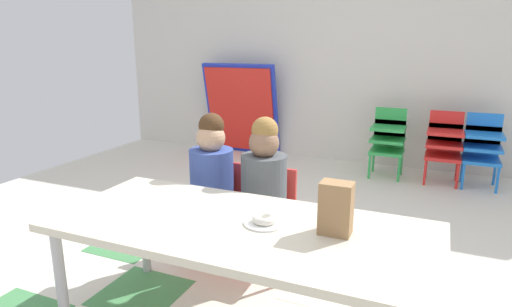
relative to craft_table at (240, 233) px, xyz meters
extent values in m
cube|color=silver|center=(-0.20, 0.55, -0.52)|extent=(5.71, 5.43, 0.02)
cube|color=silver|center=(0.25, 0.55, -0.51)|extent=(0.43, 0.43, 0.00)
cube|color=#478C51|center=(-1.10, 0.55, -0.51)|extent=(0.43, 0.43, 0.00)
cube|color=#478C51|center=(-0.65, 0.10, -0.51)|extent=(0.43, 0.43, 0.00)
cube|color=beige|center=(-0.20, 3.27, 0.73)|extent=(5.71, 0.10, 2.49)
cube|color=beige|center=(0.00, 0.00, 0.03)|extent=(1.68, 0.73, 0.04)
cylinder|color=#B2B2B7|center=(-0.76, -0.31, -0.25)|extent=(0.05, 0.05, 0.52)
cylinder|color=#B2B2B7|center=(-0.76, 0.31, -0.25)|extent=(0.05, 0.05, 0.52)
cylinder|color=#B2B2B7|center=(0.76, 0.31, -0.25)|extent=(0.05, 0.05, 0.52)
cube|color=red|center=(-0.46, 0.59, -0.21)|extent=(0.32, 0.30, 0.03)
cube|color=red|center=(-0.46, 0.74, -0.06)|extent=(0.29, 0.02, 0.30)
cylinder|color=#384C99|center=(-0.46, 0.59, 0.01)|extent=(0.31, 0.31, 0.38)
sphere|color=tan|center=(-0.46, 0.59, 0.27)|extent=(0.17, 0.17, 0.17)
sphere|color=#472D19|center=(-0.46, 0.60, 0.34)|extent=(0.15, 0.15, 0.15)
cylinder|color=red|center=(-0.60, 0.46, -0.36)|extent=(0.02, 0.02, 0.28)
cylinder|color=red|center=(-0.32, 0.46, -0.36)|extent=(0.02, 0.02, 0.28)
cylinder|color=red|center=(-0.60, 0.72, -0.36)|extent=(0.02, 0.02, 0.28)
cylinder|color=red|center=(-0.32, 0.72, -0.36)|extent=(0.02, 0.02, 0.28)
cube|color=red|center=(-0.13, 0.59, -0.21)|extent=(0.32, 0.30, 0.03)
cube|color=red|center=(-0.13, 0.74, -0.06)|extent=(0.29, 0.02, 0.30)
cylinder|color=#4C5156|center=(-0.13, 0.59, 0.01)|extent=(0.32, 0.32, 0.38)
sphere|color=#8C664C|center=(-0.13, 0.59, 0.27)|extent=(0.17, 0.17, 0.17)
sphere|color=olive|center=(-0.13, 0.60, 0.34)|extent=(0.15, 0.15, 0.15)
cylinder|color=red|center=(-0.27, 0.46, -0.36)|extent=(0.02, 0.02, 0.28)
cylinder|color=red|center=(0.01, 0.46, -0.36)|extent=(0.02, 0.02, 0.28)
cylinder|color=red|center=(-0.27, 0.72, -0.36)|extent=(0.02, 0.02, 0.28)
cylinder|color=red|center=(0.01, 0.72, -0.36)|extent=(0.02, 0.02, 0.28)
cube|color=green|center=(0.30, 2.78, -0.25)|extent=(0.32, 0.30, 0.03)
cube|color=green|center=(0.30, 2.92, -0.16)|extent=(0.30, 0.02, 0.18)
cube|color=green|center=(0.30, 2.78, -0.13)|extent=(0.32, 0.30, 0.03)
cube|color=green|center=(0.30, 2.92, -0.04)|extent=(0.30, 0.02, 0.18)
cube|color=green|center=(0.30, 2.78, -0.01)|extent=(0.32, 0.30, 0.03)
cube|color=green|center=(0.30, 2.92, 0.08)|extent=(0.30, 0.02, 0.18)
cylinder|color=green|center=(0.16, 2.65, -0.38)|extent=(0.02, 0.02, 0.26)
cylinder|color=green|center=(0.44, 2.65, -0.38)|extent=(0.02, 0.02, 0.26)
cylinder|color=green|center=(0.16, 2.91, -0.38)|extent=(0.02, 0.02, 0.26)
cylinder|color=green|center=(0.44, 2.91, -0.38)|extent=(0.02, 0.02, 0.26)
cube|color=red|center=(0.82, 2.78, -0.25)|extent=(0.32, 0.30, 0.03)
cube|color=red|center=(0.82, 2.92, -0.16)|extent=(0.30, 0.02, 0.18)
cube|color=red|center=(0.82, 2.78, -0.13)|extent=(0.32, 0.30, 0.03)
cube|color=red|center=(0.82, 2.92, -0.04)|extent=(0.30, 0.02, 0.18)
cube|color=red|center=(0.82, 2.78, -0.01)|extent=(0.32, 0.30, 0.03)
cube|color=red|center=(0.82, 2.92, 0.08)|extent=(0.30, 0.02, 0.18)
cylinder|color=red|center=(0.68, 2.65, -0.38)|extent=(0.02, 0.02, 0.26)
cylinder|color=red|center=(0.96, 2.65, -0.38)|extent=(0.02, 0.02, 0.26)
cylinder|color=red|center=(0.68, 2.91, -0.38)|extent=(0.02, 0.02, 0.26)
cylinder|color=red|center=(0.96, 2.91, -0.38)|extent=(0.02, 0.02, 0.26)
cube|color=blue|center=(1.14, 2.78, -0.25)|extent=(0.32, 0.30, 0.03)
cube|color=blue|center=(1.14, 2.92, -0.16)|extent=(0.30, 0.02, 0.18)
cube|color=blue|center=(1.14, 2.78, -0.13)|extent=(0.32, 0.30, 0.03)
cube|color=blue|center=(1.14, 2.92, -0.04)|extent=(0.30, 0.02, 0.18)
cube|color=blue|center=(1.14, 2.78, -0.01)|extent=(0.32, 0.30, 0.03)
cube|color=blue|center=(1.14, 2.92, 0.08)|extent=(0.30, 0.02, 0.18)
cylinder|color=blue|center=(1.00, 2.65, -0.38)|extent=(0.02, 0.02, 0.26)
cylinder|color=blue|center=(1.28, 2.65, -0.38)|extent=(0.02, 0.02, 0.26)
cylinder|color=blue|center=(1.00, 2.91, -0.38)|extent=(0.02, 0.02, 0.26)
cylinder|color=blue|center=(1.28, 2.91, -0.38)|extent=(0.02, 0.02, 0.26)
cube|color=#1E33BF|center=(-1.43, 3.08, 0.03)|extent=(0.90, 0.28, 1.09)
cube|color=red|center=(-1.43, 3.04, 0.03)|extent=(0.83, 0.23, 0.99)
cube|color=#9E754C|center=(0.40, 0.06, 0.16)|extent=(0.13, 0.09, 0.22)
cylinder|color=white|center=(0.10, 0.04, 0.05)|extent=(0.18, 0.18, 0.01)
torus|color=white|center=(0.10, 0.04, 0.07)|extent=(0.11, 0.11, 0.03)
camera|label=1|loc=(0.75, -1.57, 0.81)|focal=30.34mm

